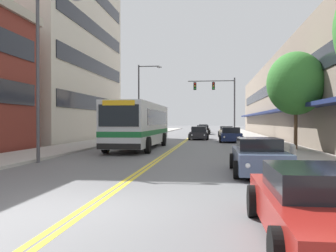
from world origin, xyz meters
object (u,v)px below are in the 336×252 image
object	(u,v)px
traffic_signal_mast	(219,95)
street_lamp_left_far	(142,95)
fire_hydrant	(293,154)
car_red_parked_right_foreground	(321,207)
car_slate_blue_parked_right_far	(259,157)
car_black_moving_lead	(203,130)
car_charcoal_moving_third	(199,133)
car_white_parked_left_mid	(141,134)
street_lamp_left_near	(44,63)
car_dark_grey_moving_second	(203,129)
car_navy_parked_right_mid	(231,135)
street_tree_right_mid	(296,83)
city_bus	(140,123)
car_champagne_parked_right_end	(226,132)

from	to	relation	value
traffic_signal_mast	street_lamp_left_far	xyz separation A→B (m)	(-8.32, -5.38, -0.24)
fire_hydrant	car_red_parked_right_foreground	bearing A→B (deg)	-99.02
car_slate_blue_parked_right_far	street_lamp_left_far	xyz separation A→B (m)	(-9.30, 25.81, 4.18)
car_black_moving_lead	car_charcoal_moving_third	world-z (taller)	car_charcoal_moving_third
car_white_parked_left_mid	fire_hydrant	world-z (taller)	car_white_parked_left_mid
car_red_parked_right_foreground	car_black_moving_lead	bearing A→B (deg)	93.78
traffic_signal_mast	car_red_parked_right_foreground	bearing A→B (deg)	-88.48
traffic_signal_mast	street_lamp_left_near	bearing A→B (deg)	-106.26
car_charcoal_moving_third	street_lamp_left_far	bearing A→B (deg)	178.22
car_red_parked_right_foreground	car_slate_blue_parked_right_far	size ratio (longest dim) A/B	1.06
car_dark_grey_moving_second	fire_hydrant	xyz separation A→B (m)	(5.01, -50.54, -0.08)
car_charcoal_moving_third	street_lamp_left_near	size ratio (longest dim) A/B	0.58
car_charcoal_moving_third	car_dark_grey_moving_second	bearing A→B (deg)	90.56
car_navy_parked_right_mid	street_lamp_left_near	world-z (taller)	street_lamp_left_near
car_white_parked_left_mid	car_red_parked_right_foreground	world-z (taller)	car_white_parked_left_mid
street_lamp_left_near	street_tree_right_mid	size ratio (longest dim) A/B	1.25
city_bus	car_charcoal_moving_third	xyz separation A→B (m)	(3.60, 13.78, -1.13)
car_slate_blue_parked_right_far	street_lamp_left_near	bearing A→B (deg)	165.26
car_red_parked_right_foreground	street_lamp_left_far	xyz separation A→B (m)	(-9.35, 33.58, 4.23)
car_champagne_parked_right_end	street_lamp_left_near	distance (m)	32.35
car_navy_parked_right_mid	car_dark_grey_moving_second	bearing A→B (deg)	96.09
fire_hydrant	car_black_moving_lead	bearing A→B (deg)	96.85
car_white_parked_left_mid	traffic_signal_mast	size ratio (longest dim) A/B	0.59
car_dark_grey_moving_second	car_black_moving_lead	bearing A→B (deg)	-88.89
car_navy_parked_right_mid	car_charcoal_moving_third	world-z (taller)	car_navy_parked_right_mid
street_lamp_left_near	street_lamp_left_far	bearing A→B (deg)	89.84
car_dark_grey_moving_second	street_tree_right_mid	bearing A→B (deg)	-80.58
city_bus	street_lamp_left_near	bearing A→B (deg)	-105.44
car_black_moving_lead	car_red_parked_right_foreground	bearing A→B (deg)	-86.22
street_lamp_left_far	fire_hydrant	xyz separation A→B (m)	(10.88, -23.98, -4.22)
car_champagne_parked_right_end	fire_hydrant	xyz separation A→B (m)	(1.64, -31.36, -0.06)
car_slate_blue_parked_right_far	car_charcoal_moving_third	world-z (taller)	car_charcoal_moving_third
traffic_signal_mast	street_lamp_left_far	world-z (taller)	street_lamp_left_far
car_black_moving_lead	traffic_signal_mast	size ratio (longest dim) A/B	0.66
car_charcoal_moving_third	fire_hydrant	bearing A→B (deg)	-78.72
car_black_moving_lead	street_lamp_left_far	distance (m)	17.58
car_black_moving_lead	car_charcoal_moving_third	xyz separation A→B (m)	(0.06, -16.16, -0.01)
car_charcoal_moving_third	traffic_signal_mast	world-z (taller)	traffic_signal_mast
traffic_signal_mast	city_bus	bearing A→B (deg)	-106.65
car_dark_grey_moving_second	street_lamp_left_far	distance (m)	27.52
car_dark_grey_moving_second	traffic_signal_mast	xyz separation A→B (m)	(2.45, -21.18, 4.39)
car_navy_parked_right_mid	car_champagne_parked_right_end	distance (m)	12.30
car_red_parked_right_foreground	fire_hydrant	size ratio (longest dim) A/B	5.74
car_red_parked_right_foreground	car_charcoal_moving_third	world-z (taller)	car_charcoal_moving_third
car_dark_grey_moving_second	street_tree_right_mid	size ratio (longest dim) A/B	0.67
city_bus	street_lamp_left_far	world-z (taller)	street_lamp_left_far
car_slate_blue_parked_right_far	street_tree_right_mid	distance (m)	11.68
traffic_signal_mast	car_champagne_parked_right_end	bearing A→B (deg)	65.34
street_lamp_left_near	street_lamp_left_far	xyz separation A→B (m)	(0.07, 23.35, 0.18)
car_black_moving_lead	car_charcoal_moving_third	distance (m)	16.16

